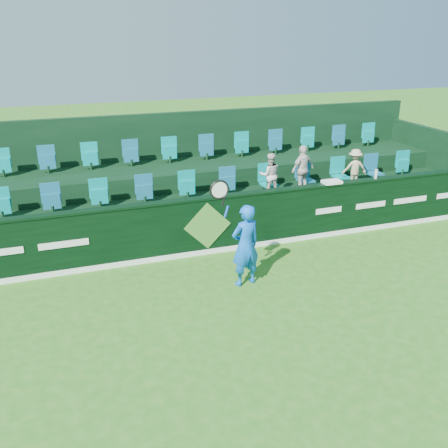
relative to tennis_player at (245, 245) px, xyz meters
name	(u,v)px	position (x,y,z in m)	size (l,w,h in m)	color
ground	(280,350)	(-0.28, -2.29, -0.87)	(60.00, 60.00, 0.00)	#256B19
sponsor_hoarding	(206,225)	(-0.27, 1.70, -0.19)	(16.00, 0.25, 1.35)	black
stand_tier_front	(193,220)	(-0.28, 2.81, -0.47)	(16.00, 2.00, 0.80)	black
stand_tier_back	(174,189)	(-0.28, 4.71, -0.22)	(16.00, 1.80, 1.30)	black
stand_rear	(170,165)	(-0.28, 5.15, 0.35)	(16.00, 4.10, 2.60)	black
seat_row_front	(188,189)	(-0.28, 3.21, 0.23)	(13.50, 0.50, 0.60)	#038F8C
seat_row_back	(170,153)	(-0.28, 5.01, 0.73)	(13.50, 0.50, 0.60)	#038F8C
tennis_player	(245,245)	(0.00, 0.00, 0.00)	(1.15, 0.52, 2.32)	blue
spectator_left	(270,175)	(1.78, 2.83, 0.50)	(0.55, 0.43, 1.13)	beige
spectator_middle	(303,169)	(2.71, 2.83, 0.56)	(0.74, 0.31, 1.25)	silver
spectator_right	(355,168)	(4.28, 2.83, 0.45)	(0.67, 0.39, 1.04)	tan
towel	(332,182)	(2.91, 1.71, 0.52)	(0.45, 0.29, 0.07)	white
drinks_bottle	(376,174)	(4.16, 1.71, 0.60)	(0.08, 0.08, 0.24)	silver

